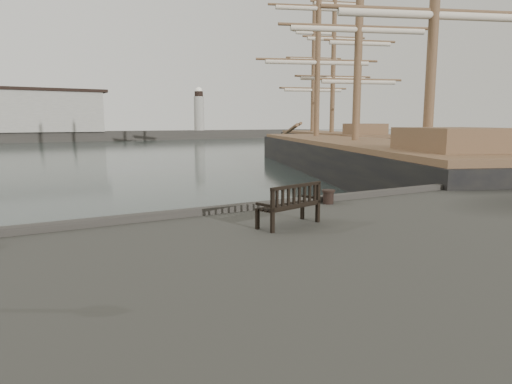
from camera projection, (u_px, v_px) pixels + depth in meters
ground at (204, 269)px, 12.40m from camera, size 400.00×400.00×0.00m
bench at (289, 213)px, 10.66m from camera, size 1.77×0.97×0.97m
bollard_right at (328, 197)px, 13.56m from camera, size 0.41×0.41×0.42m
tall_ship_main at (354, 164)px, 35.56m from camera, size 20.80×38.57×28.76m
tall_ship_far at (331, 148)px, 57.00m from camera, size 14.87×28.68×24.21m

